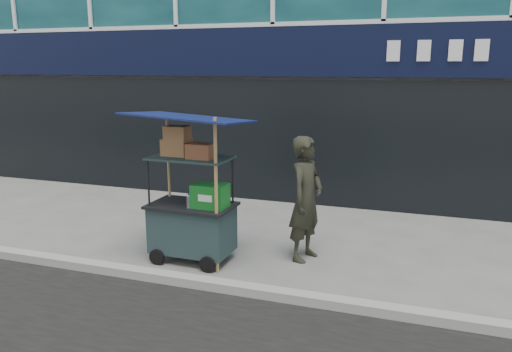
% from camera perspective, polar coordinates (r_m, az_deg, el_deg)
% --- Properties ---
extents(ground, '(80.00, 80.00, 0.00)m').
position_cam_1_polar(ground, '(6.60, -8.35, -11.36)').
color(ground, '#63635F').
rests_on(ground, ground).
extents(curb, '(80.00, 0.18, 0.12)m').
position_cam_1_polar(curb, '(6.41, -9.20, -11.53)').
color(curb, '#989890').
rests_on(curb, ground).
extents(vendor_cart, '(1.56, 1.12, 2.08)m').
position_cam_1_polar(vendor_cart, '(6.88, -7.25, -3.85)').
color(vendor_cart, '#1B2C2E').
rests_on(vendor_cart, ground).
extents(vendor_man, '(0.57, 0.72, 1.73)m').
position_cam_1_polar(vendor_man, '(6.88, 5.74, -2.61)').
color(vendor_man, black).
rests_on(vendor_man, ground).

